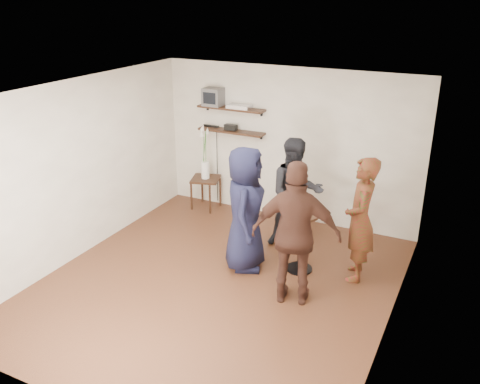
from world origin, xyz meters
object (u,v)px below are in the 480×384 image
at_px(dvd_deck, 240,106).
at_px(drinks_table, 301,234).
at_px(person_plaid, 360,220).
at_px(person_dark, 296,193).
at_px(side_table, 206,183).
at_px(person_brown, 296,235).
at_px(radio, 231,127).
at_px(crt_monitor, 214,97).
at_px(person_navy, 245,209).

bearing_deg(dvd_deck, drinks_table, -41.54).
bearing_deg(person_plaid, dvd_deck, -131.23).
bearing_deg(person_dark, side_table, 135.35).
bearing_deg(dvd_deck, person_brown, -50.02).
bearing_deg(radio, person_brown, -47.58).
distance_m(crt_monitor, person_navy, 2.55).
bearing_deg(side_table, person_brown, -39.93).
distance_m(dvd_deck, drinks_table, 2.64).
bearing_deg(person_plaid, person_dark, -128.08).
bearing_deg(person_plaid, radio, -129.66).
bearing_deg(dvd_deck, side_table, -163.67).
distance_m(crt_monitor, person_plaid, 3.45).
bearing_deg(drinks_table, person_brown, -75.45).
bearing_deg(crt_monitor, dvd_deck, 0.00).
bearing_deg(person_navy, dvd_deck, 10.11).
xyz_separation_m(dvd_deck, drinks_table, (1.70, -1.51, -1.33)).
relative_size(crt_monitor, person_brown, 0.17).
xyz_separation_m(drinks_table, person_brown, (0.20, -0.76, 0.37)).
relative_size(dvd_deck, person_brown, 0.21).
bearing_deg(person_navy, side_table, 25.98).
relative_size(radio, drinks_table, 0.25).
bearing_deg(person_brown, person_navy, -42.97).
bearing_deg(person_dark, person_plaid, -51.92).
distance_m(dvd_deck, side_table, 1.55).
height_order(person_plaid, person_navy, person_navy).
distance_m(crt_monitor, dvd_deck, 0.51).
xyz_separation_m(side_table, person_navy, (1.56, -1.58, 0.42)).
bearing_deg(person_brown, radio, -62.13).
height_order(crt_monitor, dvd_deck, crt_monitor).
relative_size(person_plaid, person_dark, 1.01).
relative_size(drinks_table, person_plaid, 0.51).
distance_m(drinks_table, person_navy, 0.85).
distance_m(crt_monitor, person_brown, 3.47).
relative_size(side_table, person_dark, 0.35).
relative_size(side_table, person_navy, 0.34).
distance_m(side_table, person_brown, 3.29).
bearing_deg(crt_monitor, person_dark, -23.66).
relative_size(crt_monitor, person_dark, 0.19).
relative_size(radio, person_brown, 0.12).
distance_m(dvd_deck, person_navy, 2.24).
relative_size(dvd_deck, side_table, 0.66).
relative_size(dvd_deck, person_dark, 0.23).
xyz_separation_m(side_table, person_plaid, (3.06, -1.16, 0.39)).
distance_m(drinks_table, person_dark, 0.83).
relative_size(person_navy, person_brown, 0.95).
height_order(crt_monitor, person_dark, crt_monitor).
bearing_deg(person_navy, person_brown, -137.03).
xyz_separation_m(person_dark, person_brown, (0.55, -1.45, 0.08)).
bearing_deg(person_navy, drinks_table, -90.00).
bearing_deg(person_plaid, drinks_table, -90.00).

